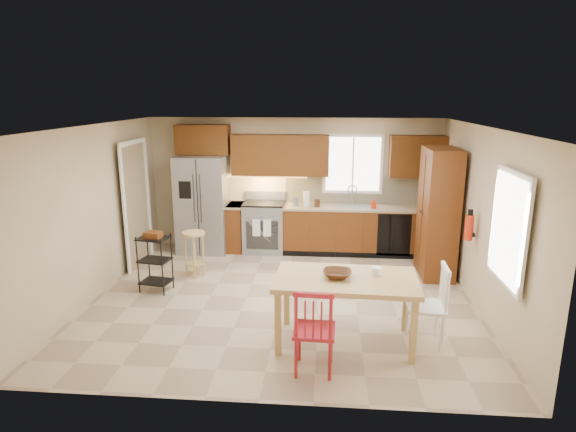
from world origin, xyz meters
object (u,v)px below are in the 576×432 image
at_px(chair_red, 314,329).
at_px(table_jar, 377,273).
at_px(fire_extinguisher, 469,227).
at_px(bar_stool, 194,254).
at_px(soap_bottle, 374,203).
at_px(refrigerator, 203,204).
at_px(range_stove, 264,228).
at_px(utility_cart, 155,263).
at_px(chair_white, 426,305).
at_px(dining_table, 345,311).
at_px(table_bowl, 337,278).
at_px(pantry, 438,213).

height_order(chair_red, table_jar, chair_red).
xyz_separation_m(fire_extinguisher, bar_stool, (-4.15, 0.63, -0.73)).
relative_size(soap_bottle, chair_red, 0.19).
height_order(refrigerator, range_stove, refrigerator).
distance_m(table_jar, utility_cart, 3.44).
xyz_separation_m(soap_bottle, chair_red, (-0.96, -3.97, -0.51)).
relative_size(range_stove, chair_red, 0.94).
bearing_deg(chair_white, refrigerator, 49.36).
height_order(dining_table, chair_white, chair_white).
bearing_deg(range_stove, utility_cart, -124.15).
bearing_deg(table_bowl, soap_bottle, 77.85).
relative_size(pantry, table_bowl, 6.21).
xyz_separation_m(bar_stool, utility_cart, (-0.42, -0.66, 0.07)).
distance_m(chair_white, table_jar, 0.69).
distance_m(range_stove, bar_stool, 1.71).
distance_m(chair_red, chair_white, 1.48).
xyz_separation_m(table_bowl, utility_cart, (-2.71, 1.35, -0.38)).
xyz_separation_m(chair_red, table_bowl, (0.25, 0.65, 0.33)).
relative_size(soap_bottle, utility_cart, 0.22).
bearing_deg(table_bowl, table_jar, 12.53).
xyz_separation_m(pantry, chair_red, (-1.91, -3.07, -0.56)).
xyz_separation_m(chair_white, table_bowl, (-1.05, -0.05, 0.33)).
relative_size(refrigerator, table_bowl, 5.38).
distance_m(table_jar, bar_stool, 3.38).
bearing_deg(table_bowl, chair_white, 2.72).
distance_m(range_stove, table_jar, 3.77).
relative_size(dining_table, table_bowl, 4.94).
distance_m(refrigerator, fire_extinguisher, 4.76).
distance_m(bar_stool, utility_cart, 0.78).
distance_m(table_bowl, utility_cart, 3.05).
xyz_separation_m(soap_bottle, table_jar, (-0.24, -3.21, -0.14)).
distance_m(refrigerator, bar_stool, 1.45).
bearing_deg(soap_bottle, chair_red, -103.60).
height_order(chair_red, chair_white, same).
height_order(soap_bottle, chair_white, soap_bottle).
relative_size(range_stove, pantry, 0.44).
bearing_deg(range_stove, table_bowl, -68.85).
distance_m(dining_table, table_bowl, 0.43).
height_order(soap_bottle, fire_extinguisher, fire_extinguisher).
bearing_deg(bar_stool, table_jar, -24.53).
bearing_deg(table_bowl, pantry, 55.46).
distance_m(dining_table, chair_white, 0.95).
bearing_deg(fire_extinguisher, chair_white, -121.58).
bearing_deg(dining_table, refrigerator, 130.01).
distance_m(fire_extinguisher, table_jar, 1.90).
distance_m(chair_red, table_bowl, 0.77).
bearing_deg(fire_extinguisher, refrigerator, 155.48).
xyz_separation_m(refrigerator, chair_white, (3.52, -3.29, -0.42)).
height_order(refrigerator, table_jar, refrigerator).
xyz_separation_m(soap_bottle, table_bowl, (-0.71, -3.32, -0.17)).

